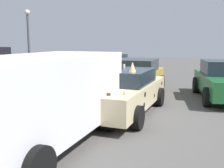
{
  "coord_description": "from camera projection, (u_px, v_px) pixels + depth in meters",
  "views": [
    {
      "loc": [
        -7.8,
        -2.97,
        2.24
      ],
      "look_at": [
        0.0,
        0.3,
        0.9
      ],
      "focal_mm": 43.71,
      "sensor_mm": 36.0,
      "label": 1
    }
  ],
  "objects": [
    {
      "name": "parked_sedan_behind_right",
      "position": [
        77.0,
        73.0,
        13.3
      ],
      "size": [
        4.23,
        2.12,
        1.4
      ],
      "rotation": [
        0.0,
        0.0,
        0.05
      ],
      "color": "#1E602D",
      "rests_on": "ground"
    },
    {
      "name": "parked_van_near_left",
      "position": [
        36.0,
        96.0,
        5.68
      ],
      "size": [
        5.09,
        2.52,
        1.93
      ],
      "rotation": [
        0.0,
        0.0,
        3.18
      ],
      "color": "silver",
      "rests_on": "ground"
    },
    {
      "name": "ground_plane",
      "position": [
        121.0,
        113.0,
        8.59
      ],
      "size": [
        60.0,
        60.0,
        0.0
      ],
      "primitive_type": "plane",
      "color": "#514F4C"
    },
    {
      "name": "art_car_decorated",
      "position": [
        121.0,
        91.0,
        8.49
      ],
      "size": [
        4.54,
        2.2,
        1.65
      ],
      "rotation": [
        0.0,
        0.0,
        3.17
      ],
      "color": "beige",
      "rests_on": "ground"
    },
    {
      "name": "parked_sedan_far_right",
      "position": [
        107.0,
        66.0,
        16.88
      ],
      "size": [
        4.49,
        2.41,
        1.41
      ],
      "rotation": [
        0.0,
        0.0,
        3.04
      ],
      "color": "black",
      "rests_on": "ground"
    },
    {
      "name": "parked_sedan_behind_left",
      "position": [
        136.0,
        77.0,
        11.58
      ],
      "size": [
        4.41,
        2.27,
        1.47
      ],
      "rotation": [
        0.0,
        0.0,
        3.22
      ],
      "color": "gold",
      "rests_on": "ground"
    },
    {
      "name": "lot_lamp_post",
      "position": [
        28.0,
        38.0,
        14.76
      ],
      "size": [
        0.28,
        0.28,
        3.89
      ],
      "color": "#4C4C51",
      "rests_on": "ground"
    }
  ]
}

